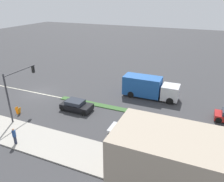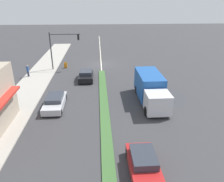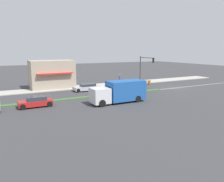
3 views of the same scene
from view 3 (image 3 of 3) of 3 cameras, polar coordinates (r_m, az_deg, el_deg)
name	(u,v)px [view 3 (image 3 of 3)]	position (r m, az deg, el deg)	size (l,w,h in m)	color
ground_plane	(84,98)	(32.46, -7.31, -1.72)	(160.00, 160.00, 0.00)	#38383A
sidewalk_right	(64,88)	(40.73, -12.44, 0.71)	(4.00, 73.00, 0.12)	#A8A399
median_strip	(18,104)	(30.58, -23.31, -3.19)	(0.90, 46.00, 0.10)	#3D6633
lane_marking_center	(175,88)	(42.14, 16.24, 0.79)	(0.16, 60.00, 0.01)	beige
building_corner_store	(52,74)	(41.50, -15.42, 4.30)	(5.25, 7.70, 4.96)	tan
traffic_signal_main	(144,65)	(44.59, 8.47, 6.66)	(4.59, 0.34, 5.60)	#333338
pedestrian	(120,78)	(46.62, 2.03, 3.35)	(0.34, 0.34, 1.67)	#282D42
warning_aframe_sign	(149,82)	(45.21, 9.64, 2.25)	(0.45, 0.53, 0.84)	orange
delivery_truck	(120,92)	(29.08, 2.11, -0.14)	(2.44, 7.50, 2.87)	silver
suv_black	(135,86)	(38.96, 5.90, 1.30)	(1.92, 3.81, 1.28)	black
sedan_silver	(87,87)	(37.79, -6.57, 0.96)	(1.88, 4.47, 1.21)	#B7BABF
hatchback_red	(36,102)	(28.51, -19.31, -2.67)	(1.82, 3.99, 1.30)	#AD1E1E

